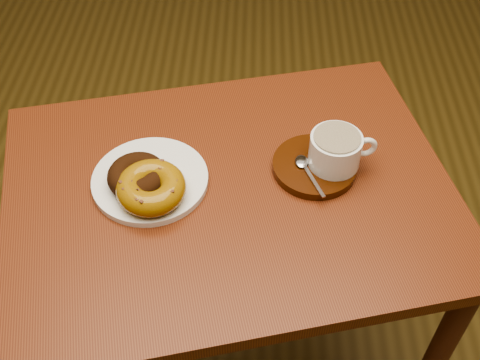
{
  "coord_description": "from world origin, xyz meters",
  "views": [
    {
      "loc": [
        0.33,
        -1.09,
        1.59
      ],
      "look_at": [
        0.31,
        -0.36,
        0.78
      ],
      "focal_mm": 45.0,
      "sensor_mm": 36.0,
      "label": 1
    }
  ],
  "objects_px": {
    "cafe_table": "(230,228)",
    "coffee_cup": "(336,150)",
    "donut_plate": "(150,180)",
    "saucer": "(314,166)"
  },
  "relations": [
    {
      "from": "cafe_table",
      "to": "coffee_cup",
      "type": "distance_m",
      "value": 0.26
    },
    {
      "from": "coffee_cup",
      "to": "donut_plate",
      "type": "bearing_deg",
      "value": 179.92
    },
    {
      "from": "donut_plate",
      "to": "coffee_cup",
      "type": "height_order",
      "value": "coffee_cup"
    },
    {
      "from": "donut_plate",
      "to": "coffee_cup",
      "type": "distance_m",
      "value": 0.35
    },
    {
      "from": "cafe_table",
      "to": "coffee_cup",
      "type": "relative_size",
      "value": 7.41
    },
    {
      "from": "cafe_table",
      "to": "donut_plate",
      "type": "bearing_deg",
      "value": 163.51
    },
    {
      "from": "cafe_table",
      "to": "saucer",
      "type": "relative_size",
      "value": 5.92
    },
    {
      "from": "cafe_table",
      "to": "saucer",
      "type": "xyz_separation_m",
      "value": [
        0.16,
        0.05,
        0.13
      ]
    },
    {
      "from": "coffee_cup",
      "to": "saucer",
      "type": "bearing_deg",
      "value": 176.24
    },
    {
      "from": "donut_plate",
      "to": "saucer",
      "type": "xyz_separation_m",
      "value": [
        0.3,
        0.04,
        0.0
      ]
    }
  ]
}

